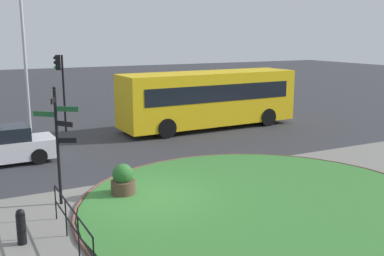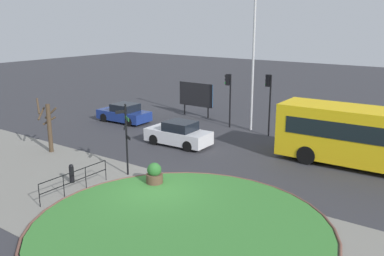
% 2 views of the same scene
% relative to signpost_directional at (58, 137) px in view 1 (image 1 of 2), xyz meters
% --- Properties ---
extents(ground, '(120.00, 120.00, 0.00)m').
position_rel_signpost_directional_xyz_m(ground, '(2.49, -0.74, -2.12)').
color(ground, '#333338').
extents(sidewalk_paving, '(32.00, 8.00, 0.02)m').
position_rel_signpost_directional_xyz_m(sidewalk_paving, '(2.49, -2.74, -2.11)').
color(sidewalk_paving, gray).
rests_on(sidewalk_paving, ground).
extents(grass_island, '(11.07, 11.07, 0.10)m').
position_rel_signpost_directional_xyz_m(grass_island, '(5.45, -2.82, -2.07)').
color(grass_island, '#387A33').
rests_on(grass_island, ground).
extents(grass_kerb_ring, '(11.38, 11.38, 0.11)m').
position_rel_signpost_directional_xyz_m(grass_kerb_ring, '(5.45, -2.82, -2.06)').
color(grass_kerb_ring, brown).
rests_on(grass_kerb_ring, ground).
extents(signpost_directional, '(1.16, 1.02, 3.60)m').
position_rel_signpost_directional_xyz_m(signpost_directional, '(0.00, 0.00, 0.00)').
color(signpost_directional, black).
rests_on(signpost_directional, ground).
extents(bollard_foreground, '(0.23, 0.23, 0.92)m').
position_rel_signpost_directional_xyz_m(bollard_foreground, '(-1.42, -2.26, -1.65)').
color(bollard_foreground, black).
rests_on(bollard_foreground, ground).
extents(railing_grass_edge, '(0.11, 3.73, 1.01)m').
position_rel_signpost_directional_xyz_m(railing_grass_edge, '(-0.34, -2.94, -1.47)').
color(railing_grass_edge, black).
rests_on(railing_grass_edge, ground).
extents(bus_yellow, '(10.01, 2.93, 3.08)m').
position_rel_signpost_directional_xyz_m(bus_yellow, '(9.63, 8.09, -0.46)').
color(bus_yellow, yellow).
rests_on(bus_yellow, ground).
extents(car_far_lane, '(4.12, 1.90, 1.49)m').
position_rel_signpost_directional_xyz_m(car_far_lane, '(-1.16, 5.62, -1.44)').
color(car_far_lane, silver).
rests_on(car_far_lane, ground).
extents(traffic_light_near, '(0.49, 0.30, 4.05)m').
position_rel_signpost_directional_xyz_m(traffic_light_near, '(2.24, 10.78, 0.84)').
color(traffic_light_near, black).
rests_on(traffic_light_near, ground).
extents(lamppost_tall, '(0.32, 0.32, 9.21)m').
position_rel_signpost_directional_xyz_m(lamppost_tall, '(0.65, 11.49, 2.78)').
color(lamppost_tall, '#B7B7BC').
rests_on(lamppost_tall, ground).
extents(planter_near_signpost, '(0.78, 0.78, 1.07)m').
position_rel_signpost_directional_xyz_m(planter_near_signpost, '(1.89, -0.16, -1.63)').
color(planter_near_signpost, brown).
rests_on(planter_near_signpost, ground).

